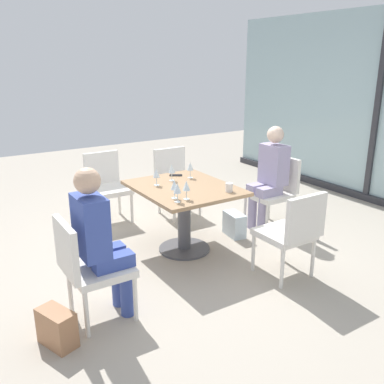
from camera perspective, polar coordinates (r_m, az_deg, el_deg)
The scene contains 20 objects.
ground_plane at distance 4.71m, azimuth -1.04°, elevation -7.77°, with size 12.00×12.00×0.00m, color #A89E8E.
window_wall_backdrop at distance 6.57m, azimuth 23.73°, elevation 9.09°, with size 5.81×0.10×2.70m.
dining_table_main at distance 4.50m, azimuth -1.07°, elevation -1.52°, with size 1.14×0.95×0.73m.
chair_front_right at distance 3.41m, azimuth -13.94°, elevation -9.44°, with size 0.46×0.50×0.87m.
chair_near_window at distance 5.29m, azimuth 11.18°, elevation 0.56°, with size 0.46×0.51×0.87m.
chair_side_end at distance 5.52m, azimuth -11.45°, elevation 1.25°, with size 0.50×0.46×0.87m.
chair_far_right at distance 4.04m, azimuth 13.40°, elevation -4.99°, with size 0.50×0.46×0.87m.
chair_far_left at distance 5.65m, azimuth -2.26°, elevation 1.98°, with size 0.50×0.46×0.87m.
person_front_right at distance 3.35m, azimuth -12.42°, elevation -5.94°, with size 0.34×0.39×1.26m.
person_near_window at distance 5.16m, azimuth 10.43°, elevation 2.53°, with size 0.34×0.39×1.26m.
wine_glass_0 at distance 4.02m, azimuth -2.41°, elevation 0.92°, with size 0.07×0.07×0.18m.
wine_glass_1 at distance 4.72m, azimuth -0.25°, elevation 3.46°, with size 0.07×0.07×0.18m.
wine_glass_2 at distance 3.92m, azimuth -1.98°, elevation 0.46°, with size 0.07×0.07×0.18m.
wine_glass_3 at distance 3.99m, azimuth -0.77°, elevation 0.81°, with size 0.07×0.07×0.18m.
wine_glass_4 at distance 4.62m, azimuth -2.72°, elevation 3.12°, with size 0.07×0.07×0.18m.
wine_glass_5 at distance 4.45m, azimuth -4.84°, elevation 2.52°, with size 0.07×0.07×0.18m.
coffee_cup at distance 4.27m, azimuth 5.03°, elevation 0.63°, with size 0.08×0.08×0.09m, color white.
cell_phone_on_table at distance 4.86m, azimuth -2.20°, elevation 2.28°, with size 0.07×0.14×0.01m, color black.
handbag_0 at distance 3.38m, azimuth -17.79°, elevation -17.07°, with size 0.30×0.16×0.28m, color #A3704C.
handbag_1 at distance 5.03m, azimuth 5.74°, elevation -4.37°, with size 0.30×0.16×0.28m, color silver.
Camera 1 is at (3.63, -2.22, 2.01)m, focal length 39.47 mm.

